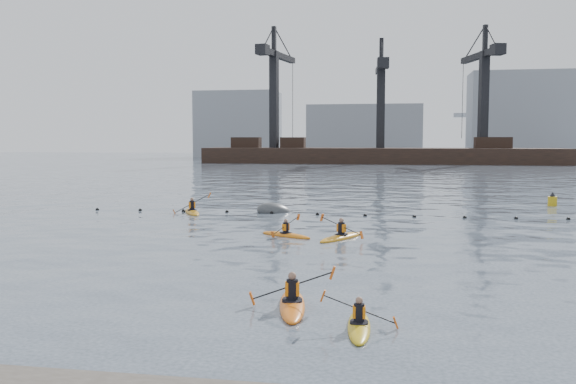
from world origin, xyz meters
name	(u,v)px	position (x,y,z in m)	size (l,w,h in m)	color
ground	(289,318)	(0.00, 0.00, 0.00)	(400.00, 400.00, 0.00)	#32404A
float_line	(341,215)	(-0.50, 22.53, 0.03)	(33.24, 0.73, 0.24)	black
barge_pier	(379,154)	(-0.22, 110.00, 1.89)	(72.00, 19.30, 29.50)	black
skyline	(392,123)	(2.23, 150.27, 9.25)	(141.00, 28.00, 22.00)	gray
kayaker_0	(292,303)	(-0.09, 1.12, 0.11)	(2.44, 3.64, 1.30)	orange
kayaker_1	(359,325)	(1.89, -0.53, 0.09)	(1.97, 2.88, 1.06)	gold
kayaker_2	(286,234)	(-2.49, 13.65, 0.09)	(2.95, 2.07, 1.13)	orange
kayaker_3	(341,236)	(0.27, 13.38, 0.11)	(2.27, 3.45, 1.25)	orange
kayaker_5	(192,211)	(-10.14, 21.98, 0.11)	(2.29, 3.51, 1.45)	#C78517
mooring_buoy	(274,212)	(-4.97, 23.38, 0.00)	(2.45, 1.45, 1.23)	#383B3D
nav_buoy	(552,201)	(14.00, 30.56, 0.35)	(0.63, 0.63, 1.14)	gold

